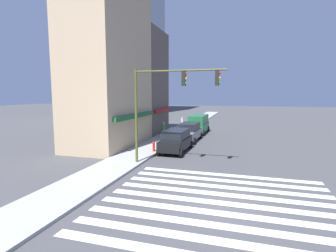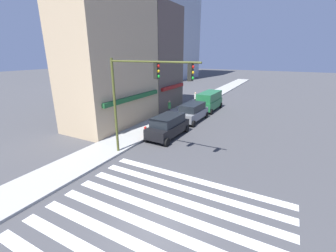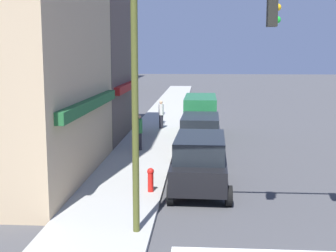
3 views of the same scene
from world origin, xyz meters
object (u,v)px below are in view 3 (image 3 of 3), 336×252
at_px(suv_grey, 200,134).
at_px(fire_hydrant, 151,179).
at_px(pedestrian_green_top, 139,131).
at_px(van_green, 200,114).
at_px(suv_black, 200,161).
at_px(traffic_signal, 223,52).
at_px(pedestrian_white_shirt, 161,114).

distance_m(suv_grey, fire_hydrant, 6.82).
bearing_deg(fire_hydrant, pedestrian_green_top, 10.64).
height_order(van_green, fire_hydrant, van_green).
bearing_deg(fire_hydrant, suv_black, -58.76).
distance_m(traffic_signal, suv_black, 6.13).
relative_size(pedestrian_green_top, pedestrian_white_shirt, 1.00).
bearing_deg(suv_black, suv_grey, 1.66).
bearing_deg(traffic_signal, pedestrian_white_shirt, 9.98).
relative_size(suv_black, pedestrian_white_shirt, 2.69).
relative_size(pedestrian_green_top, fire_hydrant, 2.10).
bearing_deg(suv_black, fire_hydrant, 122.90).
xyz_separation_m(pedestrian_green_top, pedestrian_white_shirt, (6.67, -0.52, 0.00)).
distance_m(traffic_signal, suv_grey, 10.97).
distance_m(suv_grey, pedestrian_white_shirt, 7.47).
height_order(pedestrian_white_shirt, fire_hydrant, pedestrian_white_shirt).
relative_size(suv_grey, van_green, 0.95).
xyz_separation_m(suv_black, van_green, (11.22, -0.00, 0.25)).
height_order(suv_black, fire_hydrant, suv_black).
bearing_deg(suv_grey, fire_hydrant, 166.95).
height_order(suv_black, suv_grey, same).
bearing_deg(suv_grey, pedestrian_green_top, 84.44).
bearing_deg(fire_hydrant, traffic_signal, -148.22).
xyz_separation_m(suv_black, pedestrian_green_top, (5.93, 3.01, 0.04)).
xyz_separation_m(van_green, fire_hydrant, (-12.25, 1.70, -0.67)).
height_order(suv_grey, pedestrian_white_shirt, suv_grey).
xyz_separation_m(traffic_signal, pedestrian_green_top, (10.60, 3.56, -3.88)).
height_order(traffic_signal, suv_grey, traffic_signal).
height_order(pedestrian_green_top, pedestrian_white_shirt, same).
relative_size(traffic_signal, suv_black, 1.42).
relative_size(suv_black, van_green, 0.95).
distance_m(traffic_signal, pedestrian_green_top, 11.84).
bearing_deg(suv_black, pedestrian_green_top, 28.56).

